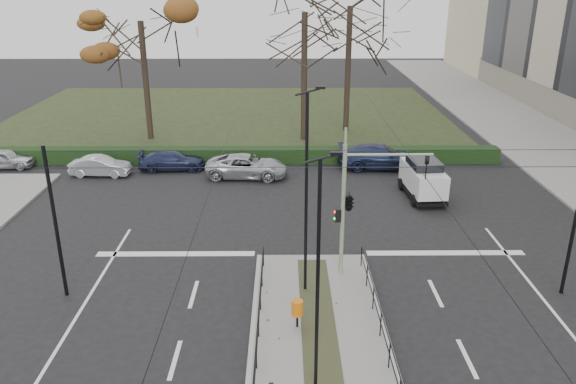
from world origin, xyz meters
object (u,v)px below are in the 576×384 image
bare_tree_center (350,15)px  rust_tree (140,21)px  bare_tree_near (305,22)px  parked_car_first (5,159)px  parked_car_third (172,160)px  streetlamp_median_near (318,278)px  streetlamp_median_far (307,193)px  parked_car_fourth (247,166)px  parked_car_second (100,166)px  parked_car_fifth (380,157)px  white_van (423,178)px  traffic_light (351,200)px  litter_bin (297,308)px

bare_tree_center → rust_tree: bearing=-171.4°
rust_tree → bare_tree_near: 11.59m
bare_tree_center → parked_car_first: bearing=-158.3°
parked_car_third → bare_tree_center: 17.43m
streetlamp_median_near → streetlamp_median_far: 5.64m
parked_car_first → parked_car_fourth: bearing=-99.0°
parked_car_first → rust_tree: bearing=-51.1°
streetlamp_median_near → parked_car_first: 28.45m
streetlamp_median_far → bare_tree_center: (4.11, 24.54, 4.70)m
parked_car_second → parked_car_fifth: size_ratio=0.69×
streetlamp_median_near → white_van: (6.75, 15.73, -2.68)m
white_van → bare_tree_near: bearing=117.7°
streetlamp_median_far → parked_car_first: size_ratio=2.19×
streetlamp_median_near → bare_tree_center: size_ratio=0.58×
streetlamp_median_near → parked_car_fifth: 21.70m
bare_tree_center → traffic_light: bearing=-95.7°
parked_car_second → rust_tree: size_ratio=0.33×
litter_bin → streetlamp_median_near: bearing=-81.2°
parked_car_fourth → bare_tree_near: (3.77, 8.32, 7.88)m
parked_car_first → parked_car_fourth: (15.64, -1.83, 0.07)m
streetlamp_median_near → parked_car_fourth: bearing=99.5°
litter_bin → parked_car_third: bearing=113.3°
litter_bin → white_van: (7.24, 12.61, 0.28)m
litter_bin → parked_car_first: bearing=135.7°
traffic_light → bare_tree_center: size_ratio=0.44×
traffic_light → white_van: size_ratio=1.34×
bare_tree_center → litter_bin: bearing=-99.4°
traffic_light → parked_car_second: 18.99m
white_van → bare_tree_near: (-6.20, 11.82, 7.42)m
streetlamp_median_far → white_van: bearing=55.8°
bare_tree_near → parked_car_fifth: bare_tree_near is taller
parked_car_second → rust_tree: rust_tree is taller
bare_tree_center → bare_tree_near: bearing=-142.8°
litter_bin → rust_tree: (-10.55, 24.79, 7.74)m
streetlamp_median_near → traffic_light: bearing=76.2°
parked_car_second → streetlamp_median_near: bearing=-145.2°
traffic_light → parked_car_fourth: (-4.92, 12.25, -2.63)m
rust_tree → parked_car_fifth: (16.27, -7.08, -7.84)m
parked_car_second → parked_car_third: (4.20, 1.13, -0.00)m
parked_car_second → parked_car_fourth: 9.06m
parked_car_fifth → streetlamp_median_near: bearing=167.0°
streetlamp_median_near → rust_tree: size_ratio=0.65×
rust_tree → streetlamp_median_near: bearing=-68.4°
parked_car_third → white_van: bearing=-112.4°
litter_bin → white_van: bearing=60.1°
parked_car_second → parked_car_fourth: (9.05, -0.32, 0.09)m
litter_bin → parked_car_second: 20.22m
bare_tree_near → parked_car_fifth: (4.68, -6.72, -7.80)m
litter_bin → parked_car_fourth: 16.35m
parked_car_second → white_van: white_van is taller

